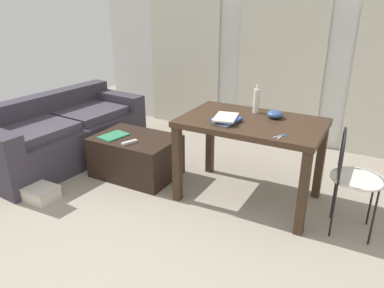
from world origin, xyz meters
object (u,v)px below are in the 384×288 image
Objects in this scene: wire_chair at (350,169)px; magazine at (114,136)px; couch at (62,134)px; shoebox at (38,192)px; tv_remote_primary at (130,142)px; scissors at (281,136)px; coffee_table at (136,156)px; craft_table at (251,132)px; bowl at (275,114)px; book_stack at (226,119)px; bottle_near at (256,101)px.

wire_chair is 2.25m from magazine.
couch is 5.46× the size of shoebox.
wire_chair is at bearing 1.11° from couch.
couch is 2.24× the size of wire_chair.
tv_remote_primary reaches higher than magazine.
coffee_table is at bearing 173.82° from scissors.
craft_table reaches higher than coffee_table.
bowl is at bearing 30.53° from shoebox.
wire_chair is at bearing 17.85° from scissors.
shoebox is at bearing -121.05° from coffee_table.
couch is 6.41× the size of book_stack.
book_stack reaches higher than couch.
couch is 1.06m from tv_remote_primary.
bottle_near is 0.92× the size of magazine.
magazine is (-0.26, 0.08, -0.01)m from tv_remote_primary.
book_stack is 0.52m from scissors.
craft_table is at bearing 29.02° from shoebox.
book_stack is 1.29m from magazine.
craft_table is at bearing 41.95° from book_stack.
magazine is (-1.41, -0.19, -0.22)m from craft_table.
book_stack is 2.44× the size of scissors.
couch is at bearing -176.46° from coffee_table.
magazine is 0.79× the size of shoebox.
bottle_near is at bearing 127.41° from scissors.
scissors is at bearing -67.41° from bowl.
tv_remote_primary reaches higher than coffee_table.
magazine is (0.79, -0.03, 0.13)m from couch.
couch is 13.52× the size of bowl.
book_stack is (-0.17, -0.16, 0.14)m from craft_table.
craft_table is 9.85× the size of scissors.
book_stack is at bearing -2.98° from coffee_table.
wire_chair is 6.96× the size of scissors.
couch is at bearing -163.05° from tv_remote_primary.
coffee_table is 2.37× the size of shoebox.
bowl is at bearing 10.65° from coffee_table.
craft_table is 0.26m from bowl.
shoebox is at bearing -58.50° from couch.
bottle_near reaches higher than craft_table.
scissors is at bearing -6.18° from coffee_table.
book_stack is at bearing 27.28° from shoebox.
wire_chair is at bearing 27.19° from tv_remote_primary.
coffee_table is at bearing 177.02° from book_stack.
shoebox is (-0.57, -0.68, -0.37)m from tv_remote_primary.
tv_remote_primary is (1.05, -0.10, 0.14)m from couch.
book_stack is at bearing -138.05° from craft_table.
couch is at bearing -169.70° from bottle_near.
shoebox is (-2.04, -0.68, -0.71)m from scissors.
book_stack reaches higher than shoebox.
coffee_table is 2.99× the size of magazine.
bottle_near is at bearing 160.20° from bowl.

